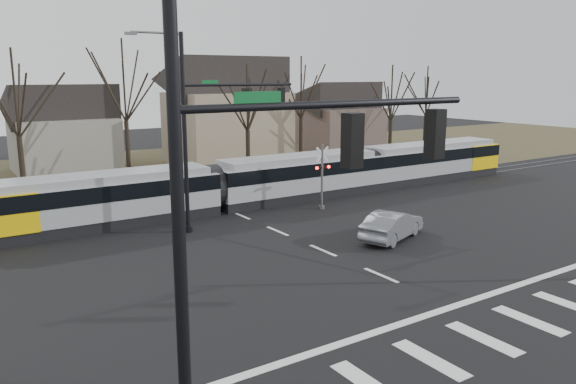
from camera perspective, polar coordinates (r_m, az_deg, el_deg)
ground at (r=22.43m, az=12.95°, el=-9.74°), size 140.00×140.00×0.00m
grass_verge at (r=49.37m, az=-14.87°, el=1.97°), size 140.00×28.00×0.01m
crosswalk at (r=20.13m, az=21.39°, el=-12.84°), size 27.00×2.60×0.01m
stop_line at (r=21.33m, az=16.50°, el=-11.07°), size 28.00×0.35×0.01m
lane_dashes at (r=34.85m, az=-6.35°, el=-1.72°), size 0.18×30.00×0.01m
rail_pair at (r=34.67m, az=-6.20°, el=-1.75°), size 90.00×1.52×0.06m
tram at (r=37.18m, az=0.90°, el=1.71°), size 38.59×2.87×2.93m
sedan at (r=28.70m, az=10.52°, el=-3.32°), size 4.48×5.43×1.45m
signal_pole_near_left at (r=9.88m, az=-2.48°, el=-2.44°), size 9.28×0.44×10.20m
signal_pole_far at (r=29.78m, az=-7.66°, el=7.05°), size 9.28×0.44×10.20m
rail_crossing_signal at (r=34.38m, az=3.48°, el=1.35°), size 1.08×0.36×4.00m
tree_row at (r=43.91m, az=-10.18°, el=7.57°), size 59.20×7.20×10.00m
house_b at (r=51.44m, az=-21.87°, el=6.36°), size 8.64×7.56×7.65m
house_c at (r=53.20m, az=-6.23°, el=8.65°), size 10.80×8.64×10.10m
house_d at (r=63.14m, az=5.25°, el=8.01°), size 8.64×7.56×7.65m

